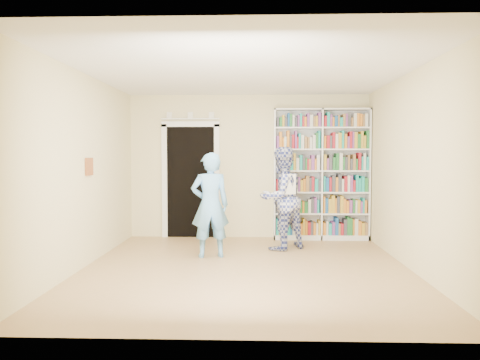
{
  "coord_description": "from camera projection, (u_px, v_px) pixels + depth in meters",
  "views": [
    {
      "loc": [
        0.14,
        -6.36,
        1.56
      ],
      "look_at": [
        -0.11,
        0.9,
        1.18
      ],
      "focal_mm": 35.0,
      "sensor_mm": 36.0,
      "label": 1
    }
  ],
  "objects": [
    {
      "name": "paper_sheet",
      "position": [
        289.0,
        184.0,
        7.49
      ],
      "size": [
        0.22,
        0.1,
        0.33
      ],
      "primitive_type": "cube",
      "rotation": [
        0.0,
        0.0,
        0.41
      ],
      "color": "white",
      "rests_on": "man_plaid"
    },
    {
      "name": "floor",
      "position": [
        246.0,
        269.0,
        6.44
      ],
      "size": [
        5.0,
        5.0,
        0.0
      ],
      "primitive_type": "plane",
      "color": "#A68250",
      "rests_on": "ground"
    },
    {
      "name": "man_plaid",
      "position": [
        281.0,
        198.0,
        7.73
      ],
      "size": [
        1.05,
        1.01,
        1.7
      ],
      "primitive_type": "imported",
      "rotation": [
        0.0,
        0.0,
        3.79
      ],
      "color": "navy",
      "rests_on": "floor"
    },
    {
      "name": "ceiling",
      "position": [
        246.0,
        71.0,
        6.3
      ],
      "size": [
        5.0,
        5.0,
        0.0
      ],
      "primitive_type": "plane",
      "rotation": [
        3.14,
        0.0,
        0.0
      ],
      "color": "white",
      "rests_on": "wall_back"
    },
    {
      "name": "bookshelf",
      "position": [
        321.0,
        174.0,
        8.67
      ],
      "size": [
        1.76,
        0.33,
        2.42
      ],
      "rotation": [
        0.0,
        0.0,
        0.25
      ],
      "color": "white",
      "rests_on": "floor"
    },
    {
      "name": "wall_art",
      "position": [
        89.0,
        167.0,
        6.64
      ],
      "size": [
        0.03,
        0.25,
        0.25
      ],
      "primitive_type": "cube",
      "color": "brown",
      "rests_on": "wall_left"
    },
    {
      "name": "wall_right",
      "position": [
        413.0,
        171.0,
        6.29
      ],
      "size": [
        0.0,
        5.0,
        5.0
      ],
      "primitive_type": "plane",
      "rotation": [
        1.57,
        0.0,
        -1.57
      ],
      "color": "beige",
      "rests_on": "floor"
    },
    {
      "name": "wall_back",
      "position": [
        249.0,
        166.0,
        8.86
      ],
      "size": [
        4.5,
        0.0,
        4.5
      ],
      "primitive_type": "plane",
      "rotation": [
        1.57,
        0.0,
        0.0
      ],
      "color": "beige",
      "rests_on": "floor"
    },
    {
      "name": "wall_left",
      "position": [
        83.0,
        171.0,
        6.44
      ],
      "size": [
        0.0,
        5.0,
        5.0
      ],
      "primitive_type": "plane",
      "rotation": [
        1.57,
        0.0,
        1.57
      ],
      "color": "beige",
      "rests_on": "floor"
    },
    {
      "name": "doorway",
      "position": [
        191.0,
        175.0,
        8.89
      ],
      "size": [
        1.1,
        0.08,
        2.43
      ],
      "color": "black",
      "rests_on": "floor"
    },
    {
      "name": "man_blue",
      "position": [
        210.0,
        205.0,
        7.14
      ],
      "size": [
        0.66,
        0.51,
        1.6
      ],
      "primitive_type": "imported",
      "rotation": [
        0.0,
        0.0,
        3.37
      ],
      "color": "#67ADE6",
      "rests_on": "floor"
    }
  ]
}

